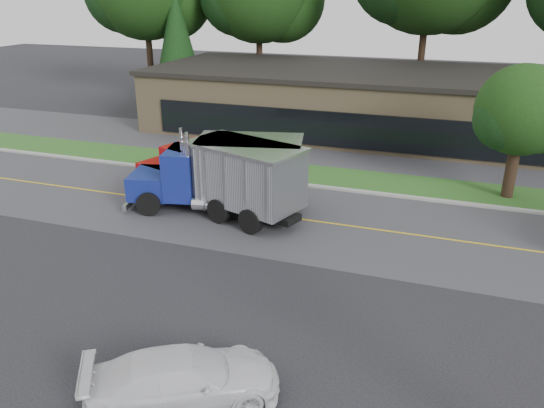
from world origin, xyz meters
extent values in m
plane|color=#323237|center=(0.00, 0.00, 0.00)|extent=(140.00, 140.00, 0.00)
cube|color=#545459|center=(0.00, 9.00, 0.00)|extent=(60.00, 8.00, 0.02)
cube|color=gold|center=(0.00, 9.00, 0.00)|extent=(60.00, 0.12, 0.01)
cube|color=#9E9E99|center=(0.00, 13.20, 0.00)|extent=(60.00, 0.30, 0.12)
cube|color=#2B5E20|center=(0.00, 15.00, 0.00)|extent=(60.00, 3.40, 0.03)
cube|color=#545459|center=(0.00, 20.00, 0.00)|extent=(60.00, 7.00, 0.02)
cube|color=#99815D|center=(2.00, 26.00, 2.00)|extent=(32.00, 12.00, 4.00)
cylinder|color=#382619|center=(-20.00, 32.00, 2.71)|extent=(0.56, 0.56, 5.43)
cylinder|color=#382619|center=(-10.00, 34.00, 2.64)|extent=(0.56, 0.56, 5.28)
sphere|color=#17360E|center=(-8.19, 35.21, 8.60)|extent=(7.24, 7.24, 7.24)
cylinder|color=#382619|center=(4.00, 34.00, 3.19)|extent=(0.56, 0.56, 6.39)
cylinder|color=#382619|center=(-16.00, 30.00, 0.50)|extent=(0.44, 0.44, 1.00)
cone|color=black|center=(-16.00, 30.00, 5.56)|extent=(4.44, 4.44, 9.09)
cylinder|color=#382619|center=(10.00, 15.00, 1.16)|extent=(0.56, 0.56, 2.32)
sphere|color=#17360E|center=(10.00, 15.00, 4.31)|extent=(4.25, 4.25, 4.25)
sphere|color=#17360E|center=(10.80, 15.53, 3.78)|extent=(3.18, 3.18, 3.18)
sphere|color=black|center=(9.34, 14.60, 3.91)|extent=(2.92, 2.92, 2.92)
cube|color=black|center=(-2.60, 8.88, 0.57)|extent=(8.19, 3.62, 0.28)
cube|color=#B10C0D|center=(-6.02, 10.05, 1.12)|extent=(2.62, 2.82, 1.10)
cube|color=#B10C0D|center=(-4.48, 9.53, 1.72)|extent=(2.14, 2.74, 2.20)
cube|color=black|center=(-5.08, 9.73, 2.12)|extent=(0.73, 2.01, 0.90)
cube|color=silver|center=(-1.23, 8.42, 2.02)|extent=(5.51, 3.97, 2.50)
cube|color=silver|center=(-1.23, 8.42, 3.32)|extent=(5.70, 4.16, 0.12)
cylinder|color=black|center=(-5.48, 11.08, 0.57)|extent=(1.15, 0.69, 1.10)
cylinder|color=black|center=(-6.22, 8.90, 0.57)|extent=(1.15, 0.69, 1.10)
cylinder|color=black|center=(-0.52, 9.39, 0.57)|extent=(1.15, 0.69, 1.10)
cylinder|color=black|center=(-1.26, 7.21, 0.57)|extent=(1.15, 0.69, 1.10)
cube|color=black|center=(-2.63, 9.04, 0.57)|extent=(7.58, 2.64, 0.28)
cube|color=navy|center=(-5.83, 8.31, 1.12)|extent=(2.27, 2.64, 1.10)
cube|color=navy|center=(-4.39, 8.64, 1.72)|extent=(1.81, 2.63, 2.20)
cube|color=black|center=(-4.95, 8.51, 2.12)|extent=(0.52, 2.06, 0.90)
cube|color=silver|center=(-1.35, 9.32, 2.02)|extent=(4.95, 3.43, 2.50)
cube|color=silver|center=(-1.35, 9.32, 3.32)|extent=(5.13, 3.61, 0.12)
cylinder|color=black|center=(-5.93, 9.47, 0.57)|extent=(1.15, 0.58, 1.10)
cylinder|color=black|center=(-5.42, 7.23, 0.57)|extent=(1.15, 0.58, 1.10)
cylinder|color=black|center=(-1.28, 10.52, 0.57)|extent=(1.15, 0.58, 1.10)
cylinder|color=black|center=(-0.78, 8.27, 0.57)|extent=(1.15, 0.58, 1.10)
imported|color=white|center=(1.55, -2.69, 0.69)|extent=(5.05, 4.12, 1.38)
camera|label=1|loc=(6.99, -11.79, 9.54)|focal=35.00mm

